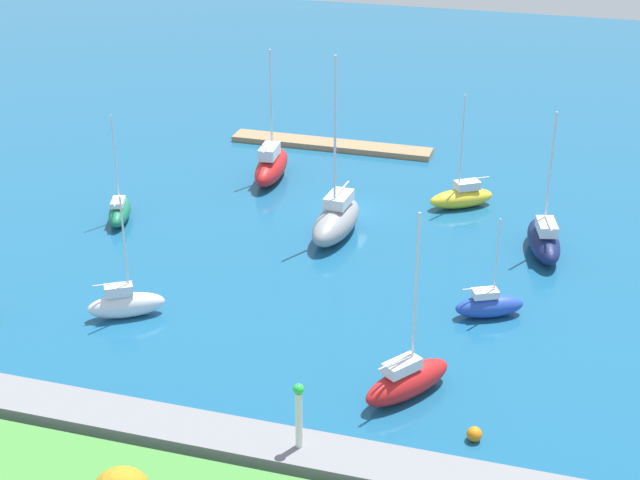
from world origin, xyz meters
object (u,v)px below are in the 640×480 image
Objects in this scene: sailboat_white_along_channel at (126,304)px; sailboat_yellow_east_end at (462,197)px; sailboat_red_lone_south at (407,380)px; sailboat_red_far_south at (271,165)px; sailboat_navy_west_end at (544,240)px; mooring_buoy_orange at (474,434)px; sailboat_gray_inner_mooring at (336,220)px; sailboat_green_mid_basin at (120,211)px; harbor_beacon at (299,411)px; pier_dock at (331,145)px; sailboat_blue_lone_north at (489,305)px.

sailboat_yellow_east_end reaches higher than sailboat_white_along_channel.
sailboat_red_lone_south is 34.41m from sailboat_red_far_south.
sailboat_red_far_south reaches higher than sailboat_navy_west_end.
sailboat_yellow_east_end is 11.60× the size of mooring_buoy_orange.
sailboat_red_far_south is at bearing 56.06° from sailboat_white_along_channel.
sailboat_yellow_east_end is at bearing -79.77° from mooring_buoy_orange.
sailboat_navy_west_end is (-15.59, -1.42, -0.22)m from sailboat_gray_inner_mooring.
sailboat_green_mid_basin is 27.86m from sailboat_yellow_east_end.
sailboat_red_lone_south is at bearing -116.07° from harbor_beacon.
mooring_buoy_orange is at bearing -148.88° from harbor_beacon.
mooring_buoy_orange is (-23.84, 6.65, -0.56)m from sailboat_white_along_channel.
sailboat_gray_inner_mooring is at bearing 107.09° from pier_dock.
sailboat_red_lone_south is 0.79× the size of sailboat_gray_inner_mooring.
pier_dock is 27.89m from sailboat_navy_west_end.
sailboat_red_lone_south is 21.76m from sailboat_gray_inner_mooring.
sailboat_green_mid_basin is 14.68m from sailboat_red_far_south.
pier_dock is at bearing 57.02° from sailboat_red_lone_south.
sailboat_yellow_east_end reaches higher than pier_dock.
sailboat_green_mid_basin is 15.59m from sailboat_white_along_channel.
pier_dock is 20.10m from sailboat_gray_inner_mooring.
sailboat_yellow_east_end is at bearing -86.29° from sailboat_green_mid_basin.
harbor_beacon is 34.36m from sailboat_green_mid_basin.
sailboat_gray_inner_mooring is 17.31× the size of mooring_buoy_orange.
sailboat_red_lone_south is at bearing 58.62° from sailboat_yellow_east_end.
harbor_beacon is 0.39× the size of sailboat_yellow_east_end.
sailboat_red_lone_south is 21.73m from sailboat_navy_west_end.
sailboat_blue_lone_north is at bearing -85.63° from mooring_buoy_orange.
sailboat_yellow_east_end is at bearing 143.09° from pier_dock.
pier_dock is at bearing -159.54° from sailboat_gray_inner_mooring.
sailboat_green_mid_basin is 0.76× the size of sailboat_red_far_south.
sailboat_red_lone_south is 1.30× the size of sailboat_green_mid_basin.
harbor_beacon is at bearing -156.26° from sailboat_green_mid_basin.
harbor_beacon is 0.34× the size of sailboat_navy_west_end.
harbor_beacon is at bearing -170.99° from sailboat_red_lone_south.
sailboat_navy_west_end is (-32.94, -3.61, 0.30)m from sailboat_green_mid_basin.
harbor_beacon is 9.24m from sailboat_red_lone_south.
sailboat_white_along_channel reaches higher than sailboat_blue_lone_north.
sailboat_gray_inner_mooring is at bearing 81.41° from sailboat_navy_west_end.
pier_dock is at bearing -46.90° from sailboat_green_mid_basin.
sailboat_green_mid_basin is 17.49m from sailboat_gray_inner_mooring.
pier_dock is at bearing 97.38° from sailboat_blue_lone_north.
sailboat_white_along_channel is at bearing -36.60° from harbor_beacon.
sailboat_green_mid_basin is 37.35m from mooring_buoy_orange.
pier_dock is 1.69× the size of sailboat_red_far_south.
sailboat_green_mid_basin is at bearing -47.55° from harbor_beacon.
sailboat_white_along_channel reaches higher than mooring_buoy_orange.
mooring_buoy_orange reaches higher than pier_dock.
sailboat_white_along_channel reaches higher than pier_dock.
sailboat_red_lone_south is 1.19× the size of sailboat_yellow_east_end.
sailboat_gray_inner_mooring is at bearing -78.13° from harbor_beacon.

